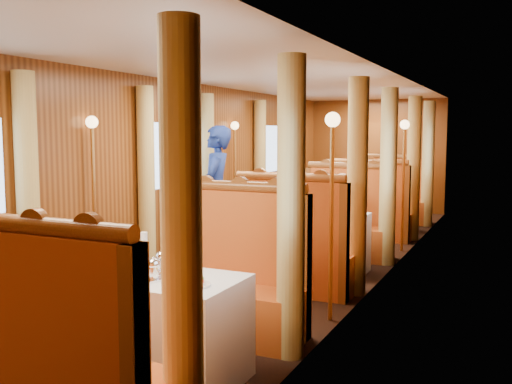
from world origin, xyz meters
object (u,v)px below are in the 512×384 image
Objects in this scene: banquette_near_aft at (233,287)px; teapot_right at (154,272)px; banquette_mid_fwd at (294,255)px; table_far at (384,209)px; banquette_far_fwd at (371,214)px; passenger at (341,207)px; banquette_mid_aft at (346,227)px; banquette_far_aft at (396,201)px; teapot_back at (163,266)px; tea_tray at (150,276)px; teapot_left at (138,267)px; fruit_plate at (193,283)px; steward at (216,192)px; rose_vase_mid at (322,199)px; banquette_near_fwd at (63,378)px; table_near at (167,329)px; rose_vase_far at (385,179)px; table_mid at (323,243)px.

teapot_right is (-0.03, -1.12, 0.38)m from banquette_near_aft.
banquette_mid_fwd is 2.62m from teapot_right.
table_far is 7.12m from teapot_right.
banquette_far_fwd is 1.75m from passenger.
banquette_mid_fwd is 2.03m from banquette_mid_aft.
banquette_far_aft is at bearing 90.00° from banquette_mid_fwd.
tea_tray is at bearing -102.81° from teapot_back.
banquette_far_fwd is 5.95m from teapot_back.
teapot_left reaches higher than table_far.
banquette_mid_aft reaches higher than fruit_plate.
steward is at bearing -124.92° from banquette_far_fwd.
banquette_far_aft is at bearing 143.54° from steward.
banquette_near_aft is 1.21m from fruit_plate.
fruit_plate is at bearing -87.66° from table_far.
banquette_near_aft is 7.74× the size of teapot_left.
banquette_far_aft is 8.06m from tea_tray.
table_far is 0.78× the size of banquette_far_fwd.
steward is (-1.60, 0.13, 0.00)m from rose_vase_mid.
teapot_right is at bearing 178.38° from fruit_plate.
banquette_mid_aft is 1.00× the size of banquette_far_aft.
banquette_near_fwd is 1.14m from teapot_back.
table_far is (0.00, 4.51, -0.05)m from banquette_mid_fwd.
table_far is at bearing 106.96° from teapot_back.
teapot_left is at bearing -91.36° from banquette_far_aft.
banquette_far_aft is (0.00, 8.01, 0.05)m from table_near.
tea_tray is at bearing -96.16° from banquette_near_aft.
tea_tray is 0.41m from fruit_plate.
fruit_plate is (0.29, -0.11, 0.39)m from table_near.
banquette_far_aft reaches higher than teapot_back.
teapot_left is 0.18m from teapot_back.
banquette_near_aft reaches higher than passenger.
banquette_near_aft is at bearing 82.41° from teapot_right.
passenger is at bearing 90.00° from banquette_mid_fwd.
banquette_near_fwd reaches higher than rose_vase_far.
banquette_near_aft is 1.18m from teapot_right.
banquette_near_aft reaches higher than rose_vase_mid.
banquette_far_fwd is 8.16× the size of teapot_back.
banquette_near_fwd is (0.00, -1.01, 0.05)m from table_near.
banquette_mid_aft is (0.00, 2.03, 0.00)m from banquette_mid_fwd.
table_mid is (0.00, 2.49, -0.05)m from banquette_near_aft.
table_far is 7.05m from tea_tray.
teapot_right is 0.61× the size of fruit_plate.
rose_vase_far reaches higher than table_near.
steward reaches higher than fruit_plate.
table_near is 8.01m from banquette_far_aft.
teapot_left is 7.07m from rose_vase_far.
passenger is (-0.00, -2.73, 0.37)m from table_far.
rose_vase_mid and rose_vase_far have the same top height.
teapot_right reaches higher than table_far.
banquette_far_aft is 5.73× the size of fruit_plate.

